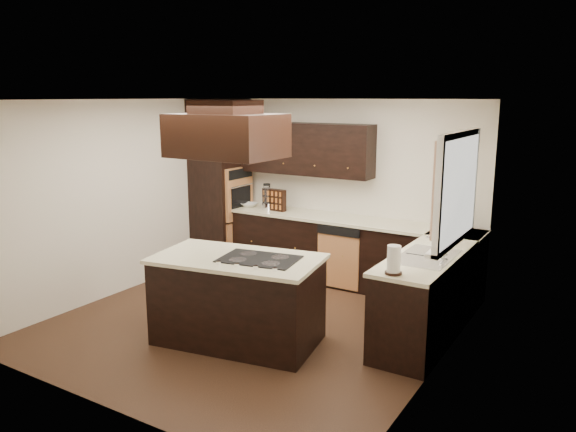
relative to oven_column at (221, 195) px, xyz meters
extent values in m
cube|color=#553621|center=(1.78, -1.71, -1.07)|extent=(4.20, 4.20, 0.02)
cube|color=white|center=(1.78, -1.71, 1.45)|extent=(4.20, 4.20, 0.02)
cube|color=silver|center=(1.78, 0.40, 0.19)|extent=(4.20, 0.02, 2.50)
cube|color=silver|center=(1.78, -3.81, 0.19)|extent=(4.20, 0.02, 2.50)
cube|color=silver|center=(-0.33, -1.71, 0.19)|extent=(0.02, 4.20, 2.50)
cube|color=silver|center=(3.88, -1.71, 0.19)|extent=(0.02, 4.20, 2.50)
cube|color=black|center=(0.00, 0.00, 0.00)|extent=(0.65, 0.75, 2.12)
cube|color=#D88C51|center=(0.35, 0.00, 0.06)|extent=(0.05, 0.62, 0.78)
cube|color=black|center=(1.81, 0.09, -0.62)|extent=(2.93, 0.60, 0.88)
cube|color=black|center=(3.58, -0.80, -0.62)|extent=(0.60, 2.40, 0.88)
cube|color=beige|center=(1.81, 0.08, -0.16)|extent=(2.93, 0.63, 0.04)
cube|color=beige|center=(3.56, -0.80, -0.16)|extent=(0.63, 2.40, 0.04)
cube|color=black|center=(1.34, 0.23, 0.75)|extent=(2.00, 0.34, 0.72)
cube|color=#D88C51|center=(2.10, -0.20, -0.66)|extent=(0.60, 0.05, 0.72)
cube|color=white|center=(3.85, -1.16, 0.59)|extent=(0.06, 1.32, 1.12)
cube|color=white|center=(3.87, -1.16, 0.59)|extent=(0.00, 1.20, 1.00)
cube|color=#FAE2C4|center=(3.79, -1.57, 0.64)|extent=(0.02, 0.34, 0.90)
cube|color=#FAE2C4|center=(3.79, -0.74, 0.64)|extent=(0.02, 0.34, 0.90)
cube|color=silver|center=(3.58, -1.16, -0.14)|extent=(0.52, 0.84, 0.01)
cube|color=black|center=(1.92, -2.17, -0.62)|extent=(1.77, 1.17, 0.88)
cube|color=beige|center=(1.92, -2.17, -0.16)|extent=(1.84, 1.24, 0.04)
cube|color=black|center=(2.16, -2.13, -0.13)|extent=(0.86, 0.64, 0.01)
cube|color=black|center=(1.88, -2.25, 1.10)|extent=(1.05, 0.72, 0.42)
cube|color=black|center=(1.88, -2.25, 1.38)|extent=(0.55, 0.50, 0.13)
cylinder|color=silver|center=(0.83, 0.02, -0.09)|extent=(0.15, 0.15, 0.10)
cone|color=silver|center=(0.83, 0.02, 0.09)|extent=(0.13, 0.13, 0.26)
cube|color=black|center=(0.94, 0.04, 0.01)|extent=(0.38, 0.13, 0.31)
imported|color=white|center=(0.48, 0.07, -0.11)|extent=(0.24, 0.24, 0.06)
imported|color=white|center=(3.55, -0.54, -0.04)|extent=(0.11, 0.11, 0.20)
cylinder|color=white|center=(3.49, -1.88, 0.00)|extent=(0.15, 0.15, 0.28)
camera|label=1|loc=(5.26, -6.63, 1.48)|focal=35.00mm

